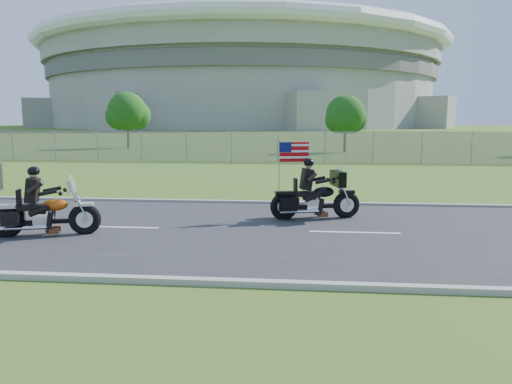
# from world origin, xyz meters

# --- Properties ---
(ground) EXTENTS (420.00, 420.00, 0.00)m
(ground) POSITION_xyz_m (0.00, 0.00, 0.00)
(ground) COLOR #365A1C
(ground) RESTS_ON ground
(road) EXTENTS (120.00, 8.00, 0.04)m
(road) POSITION_xyz_m (0.00, 0.00, 0.02)
(road) COLOR #28282B
(road) RESTS_ON ground
(curb_north) EXTENTS (120.00, 0.18, 0.12)m
(curb_north) POSITION_xyz_m (0.00, 4.05, 0.05)
(curb_north) COLOR #9E9B93
(curb_north) RESTS_ON ground
(curb_south) EXTENTS (120.00, 0.18, 0.12)m
(curb_south) POSITION_xyz_m (0.00, -4.05, 0.05)
(curb_south) COLOR #9E9B93
(curb_south) RESTS_ON ground
(fence) EXTENTS (60.00, 0.03, 2.00)m
(fence) POSITION_xyz_m (-5.00, 20.00, 1.00)
(fence) COLOR gray
(fence) RESTS_ON ground
(stadium) EXTENTS (140.40, 140.40, 29.20)m
(stadium) POSITION_xyz_m (-20.00, 170.00, 15.58)
(stadium) COLOR #A3A099
(stadium) RESTS_ON ground
(tree_fence_near) EXTENTS (3.52, 3.28, 4.75)m
(tree_fence_near) POSITION_xyz_m (6.04, 30.04, 2.97)
(tree_fence_near) COLOR #382316
(tree_fence_near) RESTS_ON ground
(tree_fence_mid) EXTENTS (3.96, 3.69, 5.30)m
(tree_fence_mid) POSITION_xyz_m (-13.95, 34.04, 3.30)
(tree_fence_mid) COLOR #382316
(tree_fence_mid) RESTS_ON ground
(motorcycle_lead) EXTENTS (2.47, 1.09, 1.70)m
(motorcycle_lead) POSITION_xyz_m (-3.36, -1.01, 0.54)
(motorcycle_lead) COLOR black
(motorcycle_lead) RESTS_ON ground
(motorcycle_follow) EXTENTS (2.53, 1.12, 2.14)m
(motorcycle_follow) POSITION_xyz_m (3.07, 1.69, 0.59)
(motorcycle_follow) COLOR black
(motorcycle_follow) RESTS_ON ground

